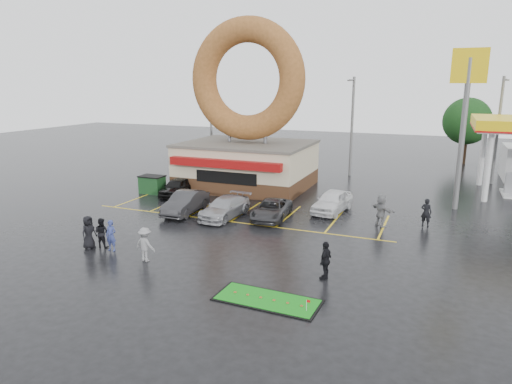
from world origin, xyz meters
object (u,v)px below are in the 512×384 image
at_px(car_dgrey, 186,203).
at_px(car_white, 332,201).
at_px(shell_sign, 466,99).
at_px(car_silver, 225,208).
at_px(car_grey, 271,209).
at_px(donut_shop, 247,133).
at_px(putting_green, 267,300).
at_px(person_blue, 111,235).
at_px(dumpster, 152,185).
at_px(car_black, 177,187).
at_px(streetlight_right, 498,128).
at_px(person_cameraman, 326,260).
at_px(streetlight_mid, 352,124).
at_px(streetlight_left, 211,120).

distance_m(car_dgrey, car_white, 9.75).
bearing_deg(shell_sign, car_dgrey, -154.19).
relative_size(car_silver, car_grey, 1.05).
height_order(donut_shop, putting_green, donut_shop).
relative_size(car_dgrey, person_blue, 2.72).
distance_m(car_white, dumpster, 14.32).
distance_m(car_black, dumpster, 2.24).
bearing_deg(car_silver, car_white, 37.66).
bearing_deg(putting_green, streetlight_right, 70.00).
distance_m(car_dgrey, dumpster, 6.74).
height_order(donut_shop, car_black, donut_shop).
xyz_separation_m(car_dgrey, dumpster, (-5.42, 4.00, -0.07)).
bearing_deg(car_white, streetlight_right, 60.44).
distance_m(car_grey, person_cameraman, 9.48).
xyz_separation_m(shell_sign, car_grey, (-10.86, -6.98, -6.78)).
height_order(shell_sign, car_dgrey, shell_sign).
xyz_separation_m(car_white, person_blue, (-8.81, -11.48, 0.08)).
bearing_deg(car_white, car_silver, -139.46).
bearing_deg(car_white, car_dgrey, -147.95).
bearing_deg(car_black, streetlight_right, 25.27).
distance_m(car_black, car_white, 12.08).
relative_size(car_dgrey, person_cameraman, 2.54).
bearing_deg(car_black, car_grey, -24.83).
relative_size(car_dgrey, car_grey, 1.02).
bearing_deg(car_dgrey, streetlight_mid, 62.90).
bearing_deg(dumpster, person_blue, -63.78).
bearing_deg(donut_shop, car_grey, -57.13).
bearing_deg(streetlight_mid, person_cameraman, -81.44).
bearing_deg(dumpster, shell_sign, 10.90).
height_order(donut_shop, car_dgrey, donut_shop).
bearing_deg(car_silver, dumpster, 159.71).
bearing_deg(car_black, person_blue, -80.32).
bearing_deg(car_grey, shell_sign, 27.41).
height_order(streetlight_left, car_grey, streetlight_left).
distance_m(streetlight_mid, person_cameraman, 24.26).
height_order(car_black, person_blue, person_blue).
bearing_deg(donut_shop, putting_green, -64.32).
distance_m(streetlight_left, streetlight_right, 26.08).
bearing_deg(streetlight_right, donut_shop, -154.79).
distance_m(shell_sign, streetlight_mid, 12.93).
xyz_separation_m(shell_sign, car_silver, (-13.70, -7.89, -6.72)).
xyz_separation_m(person_cameraman, dumpster, (-16.53, 10.76, -0.22)).
xyz_separation_m(streetlight_right, person_cameraman, (-8.43, -24.67, -3.92)).
relative_size(streetlight_right, putting_green, 2.12).
bearing_deg(donut_shop, streetlight_right, 25.21).
distance_m(car_dgrey, car_grey, 5.77).
xyz_separation_m(car_grey, car_white, (3.22, 2.98, 0.14)).
bearing_deg(putting_green, car_grey, 109.69).
height_order(shell_sign, dumpster, shell_sign).
bearing_deg(shell_sign, streetlight_left, 161.01).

